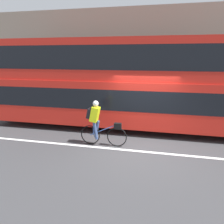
% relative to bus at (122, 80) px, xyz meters
% --- Properties ---
extents(ground_plane, '(80.00, 80.00, 0.00)m').
position_rel_bus_xyz_m(ground_plane, '(1.14, -2.46, -2.19)').
color(ground_plane, '#38383A').
extents(road_center_line, '(50.00, 0.14, 0.01)m').
position_rel_bus_xyz_m(road_center_line, '(1.14, -2.57, -2.18)').
color(road_center_line, silver).
rests_on(road_center_line, ground_plane).
extents(sidewalk_curb, '(60.00, 2.04, 0.12)m').
position_rel_bus_xyz_m(sidewalk_curb, '(1.14, 2.92, -2.13)').
color(sidewalk_curb, gray).
rests_on(sidewalk_curb, ground_plane).
extents(building_facade, '(60.00, 0.30, 6.03)m').
position_rel_bus_xyz_m(building_facade, '(1.14, 4.10, 0.83)').
color(building_facade, gray).
rests_on(building_facade, ground_plane).
extents(bus, '(11.71, 2.56, 3.95)m').
position_rel_bus_xyz_m(bus, '(0.00, 0.00, 0.00)').
color(bus, black).
rests_on(bus, ground_plane).
extents(cyclist_on_bike, '(1.75, 0.32, 1.69)m').
position_rel_bus_xyz_m(cyclist_on_bike, '(-0.43, -2.32, -1.29)').
color(cyclist_on_bike, black).
rests_on(cyclist_on_bike, ground_plane).
extents(trash_bin, '(0.55, 0.55, 0.92)m').
position_rel_bus_xyz_m(trash_bin, '(-1.64, 2.82, -1.61)').
color(trash_bin, '#262628').
rests_on(trash_bin, sidewalk_curb).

